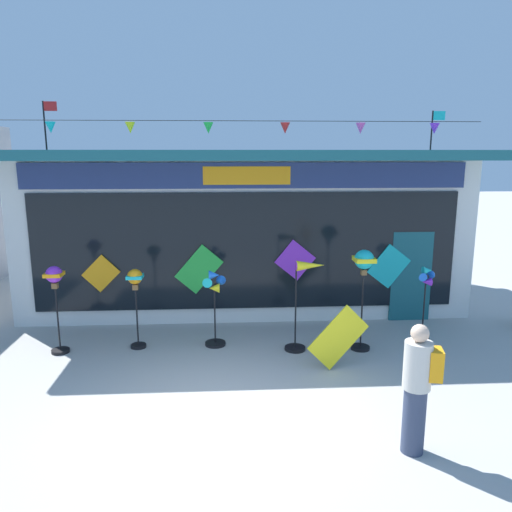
% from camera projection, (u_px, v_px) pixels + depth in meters
% --- Properties ---
extents(ground_plane, '(80.00, 80.00, 0.00)m').
position_uv_depth(ground_plane, '(213.00, 415.00, 7.09)').
color(ground_plane, '#ADAAA5').
extents(kite_shop_building, '(10.47, 5.45, 4.90)m').
position_uv_depth(kite_shop_building, '(244.00, 224.00, 12.64)').
color(kite_shop_building, silver).
rests_on(kite_shop_building, ground_plane).
extents(wind_spinner_far_left, '(0.33, 0.33, 1.66)m').
position_uv_depth(wind_spinner_far_left, '(55.00, 288.00, 9.05)').
color(wind_spinner_far_left, black).
rests_on(wind_spinner_far_left, ground_plane).
extents(wind_spinner_left, '(0.30, 0.30, 1.55)m').
position_uv_depth(wind_spinner_left, '(136.00, 288.00, 9.31)').
color(wind_spinner_left, black).
rests_on(wind_spinner_left, ground_plane).
extents(wind_spinner_center_left, '(0.44, 0.40, 1.51)m').
position_uv_depth(wind_spinner_center_left, '(215.00, 299.00, 9.44)').
color(wind_spinner_center_left, black).
rests_on(wind_spinner_center_left, ground_plane).
extents(wind_spinner_center_right, '(0.73, 0.40, 1.74)m').
position_uv_depth(wind_spinner_center_right, '(305.00, 293.00, 9.21)').
color(wind_spinner_center_right, black).
rests_on(wind_spinner_center_right, ground_plane).
extents(wind_spinner_right, '(0.37, 0.37, 1.94)m').
position_uv_depth(wind_spinner_right, '(364.00, 271.00, 9.15)').
color(wind_spinner_right, black).
rests_on(wind_spinner_right, ground_plane).
extents(wind_spinner_far_right, '(0.39, 0.30, 1.54)m').
position_uv_depth(wind_spinner_far_right, '(426.00, 291.00, 9.62)').
color(wind_spinner_far_right, black).
rests_on(wind_spinner_far_right, ground_plane).
extents(person_near_camera, '(0.47, 0.36, 1.68)m').
position_uv_depth(person_near_camera, '(418.00, 386.00, 6.04)').
color(person_near_camera, '#333D56').
rests_on(person_near_camera, ground_plane).
extents(display_kite_on_ground, '(1.12, 0.22, 1.12)m').
position_uv_depth(display_kite_on_ground, '(338.00, 337.00, 8.54)').
color(display_kite_on_ground, yellow).
rests_on(display_kite_on_ground, ground_plane).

